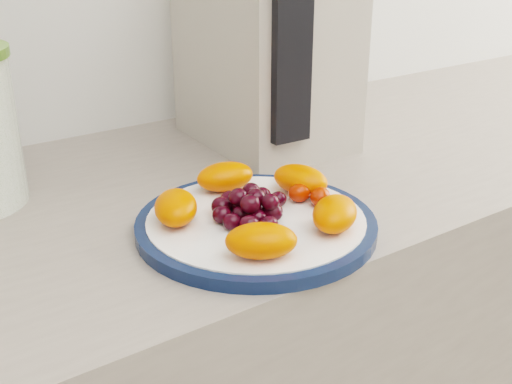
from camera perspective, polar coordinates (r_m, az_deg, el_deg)
plate_rim at (r=0.77m, az=-0.00°, el=-2.92°), size 0.29×0.29×0.01m
plate_face at (r=0.77m, az=-0.00°, el=-2.85°), size 0.26×0.26×0.02m
appliance_body at (r=1.04m, az=0.80°, el=13.64°), size 0.21×0.28×0.34m
appliance_panel at (r=0.89m, az=3.15°, el=12.34°), size 0.06×0.02×0.25m
fruit_plate at (r=0.76m, az=0.36°, el=-0.91°), size 0.25×0.24×0.04m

